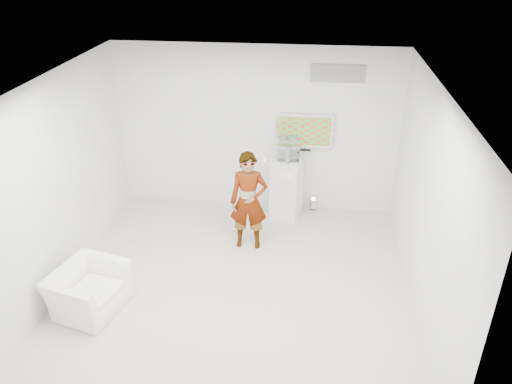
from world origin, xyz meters
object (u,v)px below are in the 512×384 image
Objects in this scene: armchair at (88,290)px; floor_uplight at (313,205)px; tv at (305,130)px; pedestal at (286,188)px; person at (249,201)px.

floor_uplight is at bearing -29.78° from armchair.
pedestal is (-0.27, -0.33, -0.99)m from tv.
armchair is at bearing -140.55° from person.
pedestal is 3.90× the size of floor_uplight.
armchair is 3.30× the size of floor_uplight.
person reaches higher than armchair.
person is 1.47× the size of pedestal.
armchair is (-1.97, -1.81, -0.51)m from person.
pedestal is at bearing -156.99° from floor_uplight.
person is 1.73× the size of armchair.
person reaches higher than floor_uplight.
armchair is 0.85× the size of pedestal.
tv reaches higher than pedestal.
tv is 3.47× the size of floor_uplight.
tv is 4.39m from armchair.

